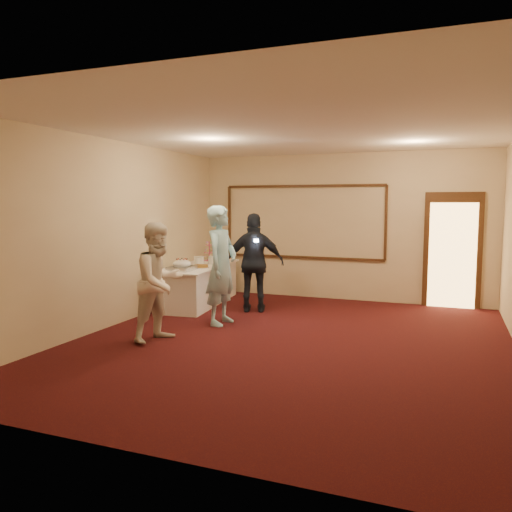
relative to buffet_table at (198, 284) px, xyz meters
The scene contains 14 objects.
floor 3.25m from the buffet_table, 38.46° to the right, with size 7.00×7.00×0.00m, color black.
room_walls 3.62m from the buffet_table, 38.46° to the right, with size 6.04×7.04×3.02m.
wall_molding 2.57m from the buffet_table, 40.28° to the left, with size 3.45×0.04×1.55m.
doorway 4.94m from the buffet_table, 17.20° to the left, with size 1.05×0.07×2.20m.
buffet_table is the anchor object (origin of this frame).
pavlova_tray 0.92m from the buffet_table, 84.09° to the right, with size 0.42×0.59×0.21m.
cupcake_stand 1.01m from the buffet_table, 101.38° to the left, with size 0.31×0.31×0.45m.
plate_stack_a 0.47m from the buffet_table, 97.57° to the left, with size 0.21×0.21×0.17m.
plate_stack_b 0.57m from the buffet_table, 51.93° to the left, with size 0.20×0.20×0.17m.
tart 0.59m from the buffet_table, 54.64° to the right, with size 0.30×0.30×0.06m.
man 1.86m from the buffet_table, 49.91° to the right, with size 0.71×0.47×1.95m, color #99D3ED.
woman 2.72m from the buffet_table, 74.20° to the right, with size 0.83×0.65×1.72m, color white.
guest 1.43m from the buffet_table, 11.47° to the right, with size 1.06×0.44×1.81m, color black.
camera_flash 1.75m from the buffet_table, 18.08° to the right, with size 0.07×0.04×0.05m, color white.
Camera 1 is at (2.05, -6.70, 1.98)m, focal length 35.00 mm.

